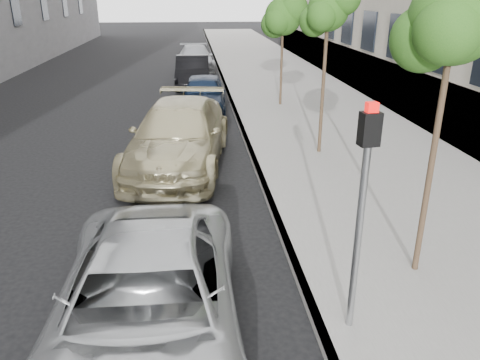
{
  "coord_description": "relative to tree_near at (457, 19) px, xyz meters",
  "views": [
    {
      "loc": [
        -0.52,
        -5.13,
        4.58
      ],
      "look_at": [
        0.25,
        2.54,
        1.5
      ],
      "focal_mm": 35.0,
      "sensor_mm": 36.0,
      "label": 1
    }
  ],
  "objects": [
    {
      "name": "ground",
      "position": [
        -3.23,
        -1.5,
        -4.25
      ],
      "size": [
        160.0,
        160.0,
        0.0
      ],
      "primitive_type": "plane",
      "color": "black",
      "rests_on": "ground"
    },
    {
      "name": "sidewalk",
      "position": [
        1.07,
        22.5,
        -4.18
      ],
      "size": [
        6.4,
        72.0,
        0.14
      ],
      "primitive_type": "cube",
      "color": "gray",
      "rests_on": "ground"
    },
    {
      "name": "curb",
      "position": [
        -2.05,
        22.5,
        -4.18
      ],
      "size": [
        0.15,
        72.0,
        0.14
      ],
      "primitive_type": "cube",
      "color": "#9E9B93",
      "rests_on": "ground"
    },
    {
      "name": "tree_near",
      "position": [
        0.0,
        0.0,
        0.0
      ],
      "size": [
        1.67,
        1.47,
        4.94
      ],
      "color": "#38281C",
      "rests_on": "sidewalk"
    },
    {
      "name": "tree_mid",
      "position": [
        -0.0,
        6.5,
        -0.1
      ],
      "size": [
        1.53,
        1.33,
        4.78
      ],
      "color": "#38281C",
      "rests_on": "sidewalk"
    },
    {
      "name": "tree_far",
      "position": [
        0.0,
        13.0,
        -0.53
      ],
      "size": [
        1.81,
        1.61,
        4.47
      ],
      "color": "#38281C",
      "rests_on": "sidewalk"
    },
    {
      "name": "signal_pole",
      "position": [
        -1.63,
        -1.32,
        -2.09
      ],
      "size": [
        0.26,
        0.21,
        3.24
      ],
      "rotation": [
        0.0,
        0.0,
        0.13
      ],
      "color": "#939699",
      "rests_on": "sidewalk"
    },
    {
      "name": "minivan",
      "position": [
        -4.47,
        -1.43,
        -3.5
      ],
      "size": [
        2.56,
        5.44,
        1.5
      ],
      "primitive_type": "imported",
      "rotation": [
        0.0,
        0.0,
        -0.01
      ],
      "color": "#B4B7B9",
      "rests_on": "ground"
    },
    {
      "name": "suv",
      "position": [
        -4.18,
        6.08,
        -3.37
      ],
      "size": [
        3.32,
        6.37,
        1.76
      ],
      "primitive_type": "imported",
      "rotation": [
        0.0,
        0.0,
        -0.14
      ],
      "color": "tan",
      "rests_on": "ground"
    },
    {
      "name": "sedan_blue",
      "position": [
        -3.33,
        12.41,
        -3.49
      ],
      "size": [
        2.07,
        4.56,
        1.52
      ],
      "primitive_type": "imported",
      "rotation": [
        0.0,
        0.0,
        -0.06
      ],
      "color": "black",
      "rests_on": "ground"
    },
    {
      "name": "sedan_black",
      "position": [
        -3.73,
        18.1,
        -3.46
      ],
      "size": [
        1.77,
        4.82,
        1.58
      ],
      "primitive_type": "imported",
      "rotation": [
        0.0,
        0.0,
        -0.02
      ],
      "color": "black",
      "rests_on": "ground"
    },
    {
      "name": "sedan_rear",
      "position": [
        -3.51,
        23.79,
        -3.49
      ],
      "size": [
        2.34,
        5.31,
        1.52
      ],
      "primitive_type": "imported",
      "rotation": [
        0.0,
        0.0,
        0.04
      ],
      "color": "#9FA1A7",
      "rests_on": "ground"
    }
  ]
}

